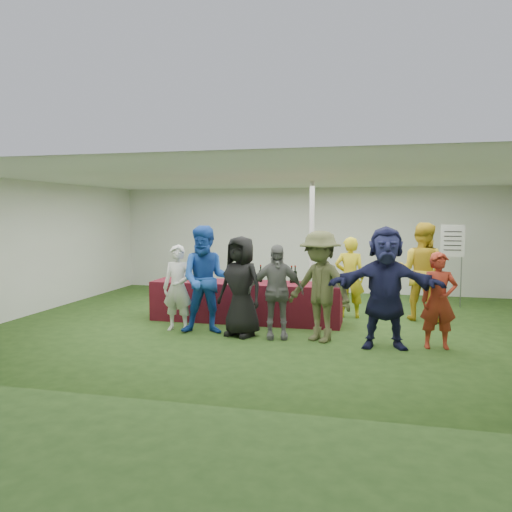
% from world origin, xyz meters
% --- Properties ---
extents(ground, '(60.00, 60.00, 0.00)m').
position_xyz_m(ground, '(0.00, 0.00, 0.00)').
color(ground, '#284719').
rests_on(ground, ground).
extents(tent, '(10.00, 10.00, 10.00)m').
position_xyz_m(tent, '(0.50, 1.20, 1.35)').
color(tent, white).
rests_on(tent, ground).
extents(serving_table, '(3.60, 0.80, 0.75)m').
position_xyz_m(serving_table, '(-0.61, 0.13, 0.38)').
color(serving_table, maroon).
rests_on(serving_table, ground).
extents(wine_bottles, '(0.72, 0.16, 0.32)m').
position_xyz_m(wine_bottles, '(0.01, 0.27, 0.87)').
color(wine_bottles, black).
rests_on(wine_bottles, serving_table).
extents(wine_glasses, '(2.76, 0.13, 0.16)m').
position_xyz_m(wine_glasses, '(-1.02, -0.13, 0.86)').
color(wine_glasses, silver).
rests_on(wine_glasses, serving_table).
extents(water_bottle, '(0.07, 0.07, 0.23)m').
position_xyz_m(water_bottle, '(-0.51, 0.21, 0.85)').
color(water_bottle, silver).
rests_on(water_bottle, serving_table).
extents(bar_towel, '(0.25, 0.18, 0.03)m').
position_xyz_m(bar_towel, '(0.93, 0.18, 0.77)').
color(bar_towel, white).
rests_on(bar_towel, serving_table).
extents(dump_bucket, '(0.24, 0.24, 0.18)m').
position_xyz_m(dump_bucket, '(1.05, -0.09, 0.84)').
color(dump_bucket, slate).
rests_on(dump_bucket, serving_table).
extents(wine_list_sign, '(0.50, 0.03, 1.80)m').
position_xyz_m(wine_list_sign, '(3.40, 2.61, 1.32)').
color(wine_list_sign, slate).
rests_on(wine_list_sign, ground).
extents(staff_pourer, '(0.59, 0.39, 1.59)m').
position_xyz_m(staff_pourer, '(1.29, 0.94, 0.80)').
color(staff_pourer, gold).
rests_on(staff_pourer, ground).
extents(staff_back, '(1.11, 1.00, 1.88)m').
position_xyz_m(staff_back, '(2.63, 1.02, 0.94)').
color(staff_back, gold).
rests_on(staff_back, ground).
extents(customer_0, '(0.56, 0.37, 1.51)m').
position_xyz_m(customer_0, '(-1.57, -0.87, 0.75)').
color(customer_0, silver).
rests_on(customer_0, ground).
extents(customer_1, '(1.02, 0.87, 1.84)m').
position_xyz_m(customer_1, '(-1.03, -0.94, 0.92)').
color(customer_1, '#1E4DB2').
rests_on(customer_1, ground).
extents(customer_2, '(0.95, 0.78, 1.68)m').
position_xyz_m(customer_2, '(-0.41, -0.97, 0.84)').
color(customer_2, black).
rests_on(customer_2, ground).
extents(customer_3, '(0.97, 0.58, 1.55)m').
position_xyz_m(customer_3, '(0.20, -0.99, 0.77)').
color(customer_3, slate).
rests_on(customer_3, ground).
extents(customer_4, '(1.32, 1.13, 1.78)m').
position_xyz_m(customer_4, '(0.91, -1.02, 0.89)').
color(customer_4, '#4B4F2C').
rests_on(customer_4, ground).
extents(customer_5, '(1.77, 0.69, 1.86)m').
position_xyz_m(customer_5, '(1.92, -1.18, 0.93)').
color(customer_5, '#1B1D44').
rests_on(customer_5, ground).
extents(customer_6, '(0.57, 0.41, 1.47)m').
position_xyz_m(customer_6, '(2.71, -1.03, 0.74)').
color(customer_6, '#9C2C1B').
rests_on(customer_6, ground).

